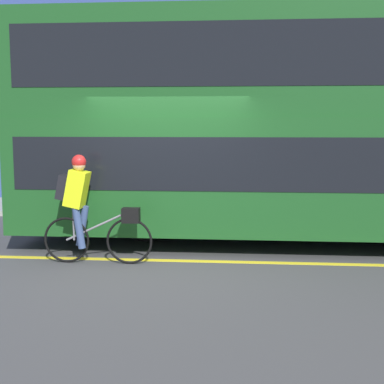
{
  "coord_description": "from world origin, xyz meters",
  "views": [
    {
      "loc": [
        1.09,
        -7.64,
        2.09
      ],
      "look_at": [
        0.36,
        0.8,
        1.0
      ],
      "focal_mm": 50.0,
      "sensor_mm": 36.0,
      "label": 1
    }
  ],
  "objects": [
    {
      "name": "sidewalk_curb",
      "position": [
        0.0,
        4.93,
        0.06
      ],
      "size": [
        60.0,
        2.13,
        0.12
      ],
      "color": "gray",
      "rests_on": "ground_plane"
    },
    {
      "name": "building_facade",
      "position": [
        0.0,
        6.15,
        4.88
      ],
      "size": [
        60.0,
        0.3,
        9.76
      ],
      "color": "#33478C",
      "rests_on": "ground_plane"
    },
    {
      "name": "ground_plane",
      "position": [
        0.0,
        0.0,
        0.0
      ],
      "size": [
        80.0,
        80.0,
        0.0
      ],
      "primitive_type": "plane",
      "color": "#424244"
    },
    {
      "name": "cyclist_on_bike",
      "position": [
        -1.17,
        0.05,
        0.88
      ],
      "size": [
        1.65,
        0.32,
        1.63
      ],
      "color": "black",
      "rests_on": "ground_plane"
    },
    {
      "name": "trash_bin",
      "position": [
        -0.14,
        4.83,
        0.64
      ],
      "size": [
        0.55,
        0.55,
        1.04
      ],
      "color": "#262628",
      "rests_on": "sidewalk_curb"
    },
    {
      "name": "bus",
      "position": [
        2.87,
        1.73,
        2.16
      ],
      "size": [
        11.06,
        2.5,
        3.9
      ],
      "color": "black",
      "rests_on": "ground_plane"
    },
    {
      "name": "road_center_line",
      "position": [
        0.0,
        0.29,
        0.0
      ],
      "size": [
        50.0,
        0.14,
        0.01
      ],
      "primitive_type": "cube",
      "color": "yellow",
      "rests_on": "ground_plane"
    }
  ]
}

